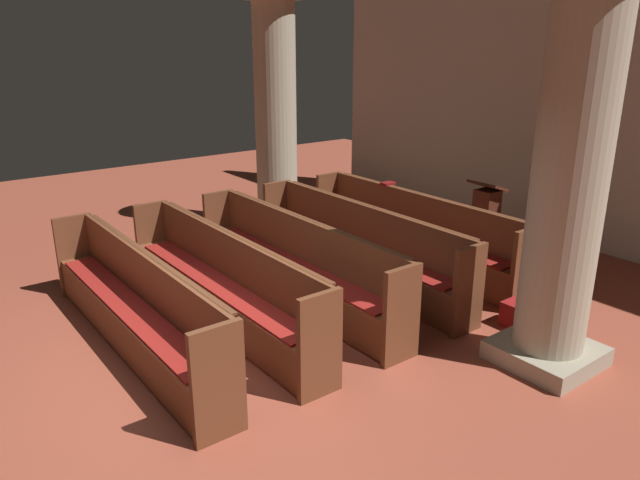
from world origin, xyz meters
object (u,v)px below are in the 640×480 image
pew_row_3 (221,279)px  pillar_far_side (275,105)px  pew_row_0 (412,229)px  hymn_book (388,183)px  pew_row_2 (295,260)px  lectern (485,225)px  pew_row_1 (358,243)px  kneeler_box_red (524,317)px  pew_row_4 (134,302)px  pillar_aisle_side (572,159)px

pew_row_3 → pillar_far_side: 3.79m
pew_row_0 → pillar_far_side: (-2.55, -0.45, 1.45)m
pew_row_0 → hymn_book: hymn_book is taller
pew_row_2 → pew_row_3: 0.95m
pew_row_0 → lectern: 1.13m
pew_row_0 → pew_row_1: size_ratio=1.00×
pew_row_2 → kneeler_box_red: 2.57m
pew_row_4 → pew_row_3: bearing=90.0°
hymn_book → pew_row_1: bearing=-59.2°
pew_row_2 → lectern: size_ratio=3.30×
pillar_aisle_side → hymn_book: bearing=162.8°
pew_row_4 → kneeler_box_red: size_ratio=8.26×
pew_row_3 → kneeler_box_red: bearing=49.8°
hymn_book → pillar_aisle_side: bearing=-17.2°
pew_row_3 → pillar_aisle_side: 3.60m
hymn_book → kneeler_box_red: 2.93m
pew_row_3 → pew_row_4: (0.00, -0.95, 0.00)m
pillar_aisle_side → hymn_book: pillar_aisle_side is taller
pillar_aisle_side → kneeler_box_red: 1.93m
pew_row_2 → pillar_far_side: (-2.55, 1.45, 1.45)m
pew_row_0 → pew_row_4: bearing=-90.0°
pew_row_3 → pillar_far_side: size_ratio=0.95×
pew_row_4 → hymn_book: (-0.68, 3.99, 0.47)m
pew_row_2 → lectern: bearing=82.9°
pew_row_1 → pew_row_2: 0.95m
pew_row_2 → kneeler_box_red: (2.07, 1.49, -0.36)m
pew_row_4 → hymn_book: bearing=99.6°
hymn_book → pew_row_0: bearing=-15.2°
pew_row_2 → kneeler_box_red: size_ratio=8.26×
lectern → hymn_book: 1.46m
pew_row_1 → kneeler_box_red: (2.07, 0.54, -0.36)m
pew_row_4 → pillar_far_side: pillar_far_side is taller
pew_row_2 → pew_row_0: bearing=90.0°
pillar_aisle_side → pew_row_4: bearing=-131.1°
pew_row_2 → pew_row_4: 1.90m
pew_row_1 → pew_row_3: (0.00, -1.90, 0.00)m
pew_row_1 → pillar_far_side: bearing=168.9°
hymn_book → kneeler_box_red: size_ratio=0.45×
pillar_far_side → lectern: (2.92, 1.52, -1.49)m
kneeler_box_red → pew_row_2: bearing=-144.1°
pew_row_4 → lectern: size_ratio=3.30×
pew_row_4 → pillar_aisle_side: pillar_aisle_side is taller
pew_row_0 → pew_row_1: same height
pew_row_0 → pew_row_1: 0.95m
lectern → pew_row_2: bearing=-97.1°
pillar_aisle_side → lectern: size_ratio=3.46×
pillar_aisle_side → hymn_book: size_ratio=19.34×
pew_row_1 → pew_row_3: 1.90m
pew_row_4 → kneeler_box_red: (2.07, 3.40, -0.36)m
pew_row_1 → lectern: 2.05m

